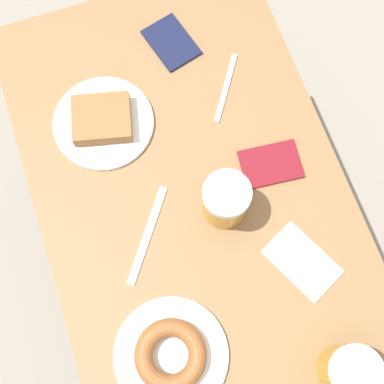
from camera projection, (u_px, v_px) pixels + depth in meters
name	position (u px, v px, depth m)	size (l,w,h in m)	color
ground_plane	(192.00, 253.00, 1.81)	(8.00, 8.00, 0.00)	gray
table	(192.00, 203.00, 1.19)	(0.64, 1.06, 0.72)	olive
plate_with_cake	(103.00, 121.00, 1.16)	(0.22, 0.22, 0.04)	white
plate_with_donut	(171.00, 355.00, 1.02)	(0.22, 0.22, 0.05)	white
beer_mug_left	(225.00, 200.00, 1.06)	(0.09, 0.09, 0.12)	#C68C23
beer_mug_center	(349.00, 371.00, 0.97)	(0.09, 0.09, 0.12)	#C68C23
napkin_folded	(302.00, 262.00, 1.08)	(0.14, 0.17, 0.00)	white
fork	(226.00, 87.00, 1.19)	(0.11, 0.15, 0.00)	silver
knife	(148.00, 235.00, 1.10)	(0.14, 0.18, 0.00)	silver
passport_near_edge	(271.00, 164.00, 1.14)	(0.13, 0.10, 0.01)	maroon
passport_far_edge	(171.00, 42.00, 1.22)	(0.12, 0.14, 0.01)	#141938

